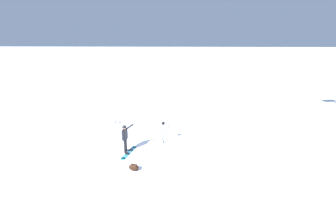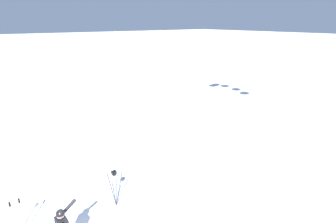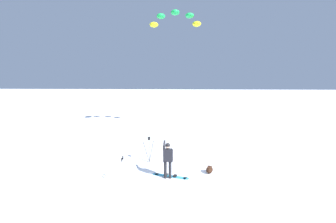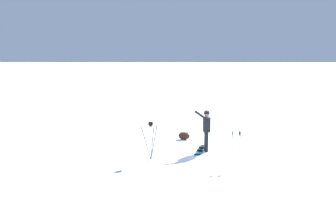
# 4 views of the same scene
# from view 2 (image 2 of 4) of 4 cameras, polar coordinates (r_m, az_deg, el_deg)

# --- Properties ---
(camera_tripod) EXTENTS (0.63, 0.59, 1.42)m
(camera_tripod) POSITION_cam_2_polar(r_m,az_deg,el_deg) (9.80, -11.42, -14.45)
(camera_tripod) COLOR #262628
(camera_tripod) RESTS_ON ground_plane
(ski_poles) EXTENTS (0.19, 0.32, 1.21)m
(ski_poles) POSITION_cam_2_polar(r_m,az_deg,el_deg) (9.84, -29.73, -18.20)
(ski_poles) COLOR gray
(ski_poles) RESTS_ON ground_plane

